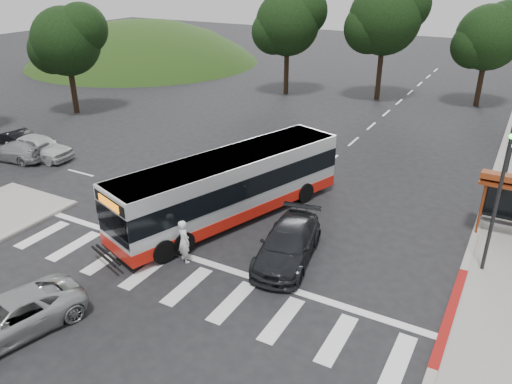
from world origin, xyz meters
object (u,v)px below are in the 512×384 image
Objects in this scene: dark_sedan at (288,244)px; silver_suv_south at (11,316)px; pedestrian at (184,241)px; transit_bus at (230,188)px.

dark_sedan reaches higher than silver_suv_south.
silver_suv_south is (-5.94, -8.41, -0.07)m from dark_sedan.
pedestrian is 0.40× the size of silver_suv_south.
dark_sedan is at bearing 69.49° from silver_suv_south.
transit_bus is at bearing 142.52° from dark_sedan.
pedestrian is (0.38, -4.19, -0.62)m from transit_bus.
dark_sedan is (3.61, 2.15, -0.21)m from pedestrian.
transit_bus is at bearing -61.03° from pedestrian.
transit_bus is 6.43× the size of pedestrian.
dark_sedan is at bearing -125.54° from pedestrian.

